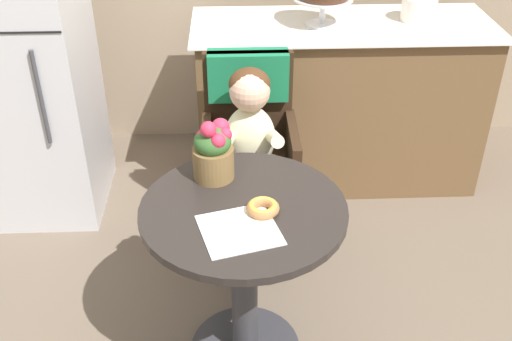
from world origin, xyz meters
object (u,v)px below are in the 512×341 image
at_px(cafe_table, 244,254).
at_px(wicker_chair, 249,125).
at_px(donut_front, 263,207).
at_px(refrigerator, 17,54).
at_px(round_layer_cake, 419,9).
at_px(seated_child, 250,135).
at_px(flower_vase, 213,150).

relative_size(cafe_table, wicker_chair, 0.75).
bearing_deg(donut_front, refrigerator, 134.51).
height_order(cafe_table, refrigerator, refrigerator).
bearing_deg(refrigerator, round_layer_cake, 7.01).
relative_size(wicker_chair, refrigerator, 0.56).
height_order(wicker_chair, round_layer_cake, round_layer_cake).
bearing_deg(wicker_chair, seated_child, -85.73).
bearing_deg(round_layer_cake, wicker_chair, -145.23).
distance_m(cafe_table, seated_child, 0.59).
bearing_deg(donut_front, seated_child, 92.06).
distance_m(flower_vase, round_layer_cake, 1.56).
bearing_deg(seated_child, flower_vase, -111.30).
xyz_separation_m(cafe_table, wicker_chair, (0.04, 0.72, 0.13)).
bearing_deg(donut_front, round_layer_cake, 57.67).
bearing_deg(cafe_table, seated_child, 85.62).
height_order(cafe_table, donut_front, donut_front).
height_order(wicker_chair, flower_vase, flower_vase).
height_order(flower_vase, refrigerator, refrigerator).
relative_size(flower_vase, refrigerator, 0.14).
height_order(seated_child, round_layer_cake, round_layer_cake).
relative_size(donut_front, round_layer_cake, 0.63).
height_order(wicker_chair, donut_front, wicker_chair).
xyz_separation_m(cafe_table, flower_vase, (-0.10, 0.19, 0.32)).
bearing_deg(round_layer_cake, cafe_table, -124.90).
relative_size(seated_child, donut_front, 6.44).
bearing_deg(round_layer_cake, donut_front, -122.33).
relative_size(cafe_table, seated_child, 0.99).
xyz_separation_m(seated_child, refrigerator, (-1.09, 0.53, 0.17)).
distance_m(seated_child, donut_front, 0.61).
height_order(flower_vase, round_layer_cake, round_layer_cake).
bearing_deg(flower_vase, wicker_chair, 74.62).
distance_m(wicker_chair, donut_front, 0.76).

